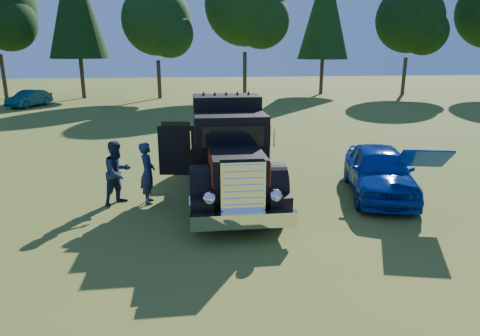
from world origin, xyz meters
name	(u,v)px	position (x,y,z in m)	size (l,w,h in m)	color
ground	(248,212)	(0.00, 0.00, 0.00)	(120.00, 120.00, 0.00)	#315A1A
treeline	(190,8)	(-1.04, 27.27, 7.69)	(67.22, 24.04, 13.84)	#2D2116
diamond_t_truck	(229,156)	(-0.38, 1.44, 1.28)	(3.37, 7.16, 3.00)	black
hotrod_coupe	(379,171)	(4.23, 1.02, 0.77)	(2.83, 4.77, 1.89)	#0843B6
spectator_near	(148,173)	(-2.80, 1.14, 0.91)	(0.66, 0.43, 1.82)	#20224B
spectator_far	(118,173)	(-3.65, 1.20, 0.94)	(0.91, 0.71, 1.87)	#1A263E
distant_teal_car	(29,98)	(-13.86, 24.61, 0.64)	(1.37, 3.91, 1.29)	#0A303C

